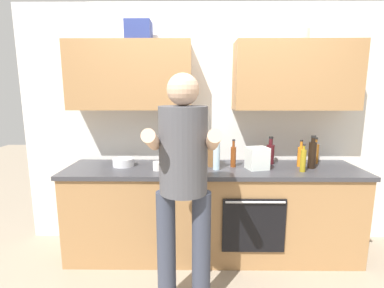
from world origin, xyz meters
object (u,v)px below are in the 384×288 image
object	(u,v)px
bottle_wine	(270,153)
knife_block	(213,155)
cup_coffee	(157,166)
bottle_soy	(312,154)
grocery_bag_produce	(257,158)
person_standing	(183,176)
bottle_water	(217,155)
bottle_vinegar	(233,156)
mixing_bowl	(124,162)
bottle_juice	(301,156)
bottle_syrup	(315,153)
bottle_oil	(303,160)

from	to	relation	value
bottle_wine	knife_block	bearing A→B (deg)	-172.76
bottle_wine	cup_coffee	distance (m)	1.15
bottle_soy	grocery_bag_produce	xyz separation A→B (m)	(-0.53, -0.03, -0.03)
bottle_wine	grocery_bag_produce	world-z (taller)	bottle_wine
person_standing	bottle_water	distance (m)	0.72
bottle_vinegar	mixing_bowl	world-z (taller)	bottle_vinegar
bottle_water	knife_block	distance (m)	0.15
person_standing	bottle_wine	world-z (taller)	person_standing
mixing_bowl	knife_block	world-z (taller)	knife_block
mixing_bowl	bottle_wine	bearing A→B (deg)	3.72
bottle_wine	cup_coffee	bearing A→B (deg)	-167.36
bottle_water	mixing_bowl	distance (m)	0.92
bottle_juice	bottle_water	size ratio (longest dim) A/B	0.80
mixing_bowl	grocery_bag_produce	distance (m)	1.30
bottle_juice	mixing_bowl	world-z (taller)	bottle_juice
bottle_syrup	mixing_bowl	world-z (taller)	bottle_syrup
bottle_juice	knife_block	xyz separation A→B (m)	(-0.86, 0.02, 0.01)
knife_block	bottle_syrup	bearing A→B (deg)	6.34
bottle_syrup	knife_block	size ratio (longest dim) A/B	0.96
mixing_bowl	bottle_water	bearing A→B (deg)	-7.84
bottle_vinegar	cup_coffee	world-z (taller)	bottle_vinegar
cup_coffee	grocery_bag_produce	size ratio (longest dim) A/B	0.40
bottle_soy	bottle_syrup	distance (m)	0.24
person_standing	knife_block	distance (m)	0.85
bottle_oil	grocery_bag_produce	distance (m)	0.41
bottle_soy	cup_coffee	size ratio (longest dim) A/B	3.79
bottle_syrup	grocery_bag_produce	bearing A→B (deg)	-159.73
bottle_juice	bottle_syrup	size ratio (longest dim) A/B	0.99
bottle_juice	cup_coffee	distance (m)	1.40
person_standing	bottle_vinegar	xyz separation A→B (m)	(0.46, 0.76, -0.03)
bottle_water	knife_block	bearing A→B (deg)	99.59
bottle_juice	knife_block	bearing A→B (deg)	178.64
person_standing	bottle_water	world-z (taller)	person_standing
bottle_oil	grocery_bag_produce	size ratio (longest dim) A/B	1.22
bottle_syrup	bottle_vinegar	distance (m)	0.88
bottle_wine	grocery_bag_produce	distance (m)	0.26
bottle_water	grocery_bag_produce	bearing A→B (deg)	3.87
knife_block	bottle_water	bearing A→B (deg)	-80.41
bottle_syrup	bottle_juice	bearing A→B (deg)	-145.12
bottle_soy	bottle_syrup	bearing A→B (deg)	60.96
person_standing	bottle_juice	bearing A→B (deg)	35.27
bottle_wine	bottle_soy	bearing A→B (deg)	-24.79
bottle_wine	bottle_water	world-z (taller)	bottle_water
bottle_water	mixing_bowl	bearing A→B (deg)	172.16
grocery_bag_produce	cup_coffee	bearing A→B (deg)	-176.64
bottle_juice	bottle_soy	bearing A→B (deg)	-39.80
person_standing	bottle_oil	bearing A→B (deg)	29.26
bottle_syrup	bottle_oil	xyz separation A→B (m)	(-0.24, -0.33, 0.00)
bottle_juice	person_standing	bearing A→B (deg)	-144.73
bottle_soy	grocery_bag_produce	world-z (taller)	bottle_soy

